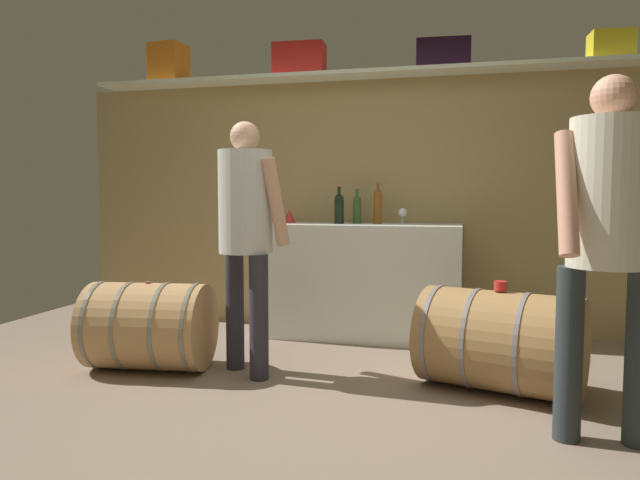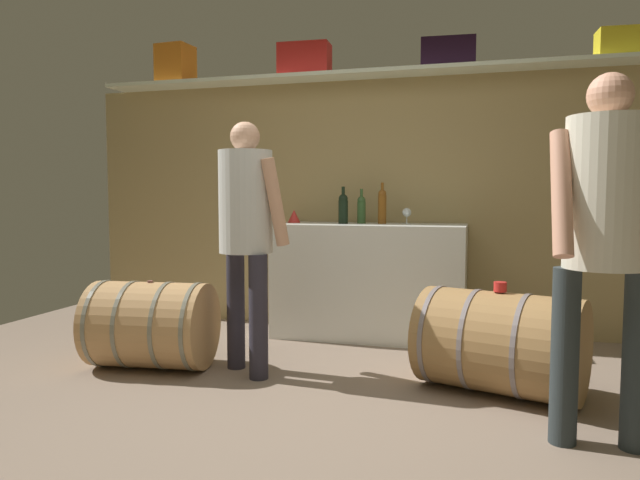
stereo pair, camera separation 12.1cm
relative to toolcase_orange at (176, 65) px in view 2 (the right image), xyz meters
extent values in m
cube|color=gray|center=(1.85, -1.49, -2.37)|extent=(6.55, 7.57, 0.02)
cube|color=#A28B59|center=(1.85, 0.15, -1.28)|extent=(5.35, 0.10, 2.15)
cube|color=silver|center=(1.85, 0.00, -0.19)|extent=(4.92, 0.40, 0.03)
cube|color=orange|center=(0.00, 0.00, 0.00)|extent=(0.31, 0.28, 0.35)
cube|color=red|center=(1.24, 0.00, -0.03)|extent=(0.45, 0.24, 0.28)
cube|color=black|center=(2.44, 0.00, -0.06)|extent=(0.44, 0.25, 0.23)
cube|color=yellow|center=(3.69, 0.00, -0.06)|extent=(0.31, 0.24, 0.22)
cube|color=white|center=(1.85, -0.21, -1.89)|extent=(1.54, 0.59, 0.93)
cylinder|color=black|center=(1.63, -0.20, -1.33)|extent=(0.08, 0.08, 0.19)
sphere|color=black|center=(1.63, -0.20, -1.22)|extent=(0.08, 0.08, 0.08)
cylinder|color=black|center=(1.63, -0.20, -1.16)|extent=(0.03, 0.03, 0.09)
cylinder|color=brown|center=(1.94, -0.13, -1.31)|extent=(0.07, 0.07, 0.24)
sphere|color=brown|center=(1.94, -0.13, -1.18)|extent=(0.07, 0.07, 0.07)
cylinder|color=brown|center=(1.94, -0.13, -1.13)|extent=(0.02, 0.02, 0.08)
cylinder|color=#33552B|center=(1.76, -0.11, -1.33)|extent=(0.07, 0.07, 0.18)
sphere|color=#33552B|center=(1.76, -0.11, -1.23)|extent=(0.07, 0.07, 0.07)
cylinder|color=#33552B|center=(1.76, -0.11, -1.18)|extent=(0.02, 0.02, 0.09)
cylinder|color=white|center=(2.14, -0.10, -1.42)|extent=(0.07, 0.07, 0.00)
cylinder|color=white|center=(2.14, -0.10, -1.39)|extent=(0.01, 0.01, 0.06)
sphere|color=white|center=(2.14, -0.10, -1.33)|extent=(0.07, 0.07, 0.07)
sphere|color=maroon|center=(2.14, -0.10, -1.34)|extent=(0.05, 0.05, 0.05)
cone|color=red|center=(1.18, -0.14, -1.37)|extent=(0.11, 0.11, 0.11)
cylinder|color=#9F7645|center=(2.85, -1.36, -2.05)|extent=(1.05, 0.84, 0.59)
cylinder|color=gray|center=(2.49, -1.24, -2.05)|extent=(0.21, 0.58, 0.60)
cylinder|color=gray|center=(2.71, -1.32, -2.05)|extent=(0.21, 0.58, 0.60)
cylinder|color=gray|center=(2.99, -1.41, -2.05)|extent=(0.21, 0.58, 0.60)
cylinder|color=gray|center=(3.22, -1.48, -2.05)|extent=(0.21, 0.58, 0.60)
cylinder|color=#98483F|center=(2.85, -1.36, -1.75)|extent=(0.04, 0.04, 0.01)
cylinder|color=tan|center=(0.60, -1.46, -2.06)|extent=(0.84, 0.66, 0.57)
cylinder|color=gray|center=(0.27, -1.49, -2.06)|extent=(0.09, 0.59, 0.59)
cylinder|color=gray|center=(0.47, -1.47, -2.06)|extent=(0.09, 0.59, 0.59)
cylinder|color=gray|center=(0.72, -1.44, -2.06)|extent=(0.09, 0.59, 0.59)
cylinder|color=gray|center=(0.92, -1.42, -2.06)|extent=(0.09, 0.59, 0.59)
cylinder|color=#84524C|center=(0.60, -1.46, -1.77)|extent=(0.04, 0.04, 0.01)
cylinder|color=red|center=(2.85, -1.36, -1.72)|extent=(0.07, 0.07, 0.06)
cylinder|color=#2D2B37|center=(1.38, -1.49, -1.96)|extent=(0.12, 0.12, 0.79)
cylinder|color=#2D2B37|center=(1.15, -1.31, -1.96)|extent=(0.12, 0.12, 0.79)
cylinder|color=silver|center=(1.27, -1.40, -1.23)|extent=(0.35, 0.35, 0.66)
sphere|color=tan|center=(1.27, -1.40, -0.82)|extent=(0.19, 0.19, 0.19)
cylinder|color=tan|center=(1.49, -1.44, -1.23)|extent=(0.18, 0.21, 0.56)
cylinder|color=tan|center=(1.17, -1.20, -1.23)|extent=(0.20, 0.22, 0.56)
cylinder|color=#2A3234|center=(3.12, -2.01, -1.94)|extent=(0.13, 0.13, 0.83)
cylinder|color=#2A3234|center=(3.43, -2.00, -1.94)|extent=(0.13, 0.13, 0.83)
cylinder|color=beige|center=(3.27, -2.00, -1.18)|extent=(0.36, 0.36, 0.69)
sphere|color=tan|center=(3.27, -2.00, -0.75)|extent=(0.20, 0.20, 0.20)
cylinder|color=tan|center=(3.07, -2.12, -1.18)|extent=(0.10, 0.28, 0.57)
camera|label=1|loc=(2.62, -4.92, -1.19)|focal=32.80mm
camera|label=2|loc=(2.74, -4.89, -1.19)|focal=32.80mm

